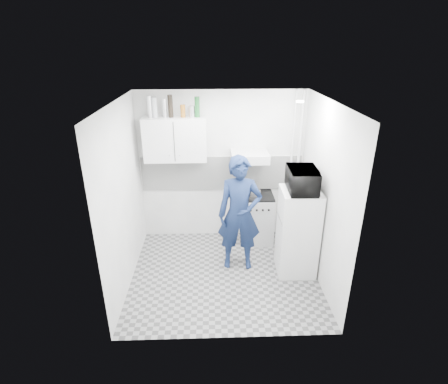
{
  "coord_description": "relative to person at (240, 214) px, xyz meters",
  "views": [
    {
      "loc": [
        -0.16,
        -4.42,
        3.31
      ],
      "look_at": [
        0.01,
        0.3,
        1.25
      ],
      "focal_mm": 28.0,
      "sensor_mm": 36.0,
      "label": 1
    }
  ],
  "objects": [
    {
      "name": "ceiling_spot_fixture",
      "position": [
        0.76,
        -0.05,
        1.66
      ],
      "size": [
        0.1,
        0.1,
        0.02
      ],
      "primitive_type": "cylinder",
      "color": "white",
      "rests_on": "ceiling"
    },
    {
      "name": "pipe_b",
      "position": [
        0.94,
        0.92,
        0.39
      ],
      "size": [
        0.04,
        0.04,
        2.6
      ],
      "primitive_type": "cylinder",
      "color": "silver",
      "rests_on": "floor"
    },
    {
      "name": "bottle_b",
      "position": [
        -1.28,
        0.83,
        1.45
      ],
      "size": [
        0.08,
        0.08,
        0.31
      ],
      "primitive_type": "cylinder",
      "color": "#B2B7BC",
      "rests_on": "upper_cabinet"
    },
    {
      "name": "floor",
      "position": [
        -0.24,
        -0.25,
        -0.91
      ],
      "size": [
        2.8,
        2.8,
        0.0
      ],
      "primitive_type": "plane",
      "color": "gray",
      "rests_on": "ground"
    },
    {
      "name": "wall_right",
      "position": [
        1.16,
        -0.25,
        0.39
      ],
      "size": [
        0.0,
        2.6,
        2.6
      ],
      "primitive_type": "plane",
      "rotation": [
        1.57,
        0.0,
        -1.57
      ],
      "color": "white",
      "rests_on": "floor"
    },
    {
      "name": "stove_top",
      "position": [
        0.38,
        0.75,
        -0.03
      ],
      "size": [
        0.51,
        0.51,
        0.03
      ],
      "primitive_type": "cube",
      "color": "black",
      "rests_on": "stove"
    },
    {
      "name": "wall_back",
      "position": [
        -0.24,
        1.0,
        0.39
      ],
      "size": [
        2.8,
        0.0,
        2.8
      ],
      "primitive_type": "plane",
      "rotation": [
        1.57,
        0.0,
        0.0
      ],
      "color": "white",
      "rests_on": "floor"
    },
    {
      "name": "microwave",
      "position": [
        0.86,
        -0.16,
        0.61
      ],
      "size": [
        0.6,
        0.42,
        0.33
      ],
      "primitive_type": "imported",
      "rotation": [
        0.0,
        0.0,
        1.53
      ],
      "color": "black",
      "rests_on": "fridge"
    },
    {
      "name": "canister_a",
      "position": [
        -0.85,
        0.83,
        1.39
      ],
      "size": [
        0.08,
        0.08,
        0.19
      ],
      "primitive_type": "cylinder",
      "color": "brown",
      "rests_on": "upper_cabinet"
    },
    {
      "name": "person",
      "position": [
        0.0,
        0.0,
        0.0
      ],
      "size": [
        0.68,
        0.46,
        1.81
      ],
      "primitive_type": "imported",
      "rotation": [
        0.0,
        0.0,
        -0.04
      ],
      "color": "#122042",
      "rests_on": "floor"
    },
    {
      "name": "bottle_c",
      "position": [
        -1.13,
        0.83,
        1.44
      ],
      "size": [
        0.07,
        0.07,
        0.28
      ],
      "primitive_type": "cylinder",
      "color": "silver",
      "rests_on": "upper_cabinet"
    },
    {
      "name": "bottle_e",
      "position": [
        -0.62,
        0.83,
        1.45
      ],
      "size": [
        0.08,
        0.08,
        0.31
      ],
      "primitive_type": "cylinder",
      "color": "#144C1E",
      "rests_on": "upper_cabinet"
    },
    {
      "name": "upper_cabinet",
      "position": [
        -0.99,
        0.83,
        0.94
      ],
      "size": [
        1.0,
        0.35,
        0.7
      ],
      "primitive_type": "cube",
      "color": "silver",
      "rests_on": "wall_back"
    },
    {
      "name": "stove",
      "position": [
        0.38,
        0.75,
        -0.48
      ],
      "size": [
        0.53,
        0.53,
        0.86
      ],
      "primitive_type": "cube",
      "color": "silver",
      "rests_on": "floor"
    },
    {
      "name": "pipe_a",
      "position": [
        1.06,
        0.92,
        0.39
      ],
      "size": [
        0.05,
        0.05,
        2.6
      ],
      "primitive_type": "cylinder",
      "color": "silver",
      "rests_on": "floor"
    },
    {
      "name": "canister_b",
      "position": [
        -0.71,
        0.83,
        1.38
      ],
      "size": [
        0.09,
        0.09,
        0.17
      ],
      "primitive_type": "cylinder",
      "color": "silver",
      "rests_on": "upper_cabinet"
    },
    {
      "name": "saucepan",
      "position": [
        0.32,
        0.71,
        0.03
      ],
      "size": [
        0.18,
        0.18,
        0.1
      ],
      "primitive_type": "cylinder",
      "color": "silver",
      "rests_on": "stove_top"
    },
    {
      "name": "wall_left",
      "position": [
        -1.64,
        -0.25,
        0.39
      ],
      "size": [
        0.0,
        2.6,
        2.6
      ],
      "primitive_type": "plane",
      "rotation": [
        1.57,
        0.0,
        1.57
      ],
      "color": "white",
      "rests_on": "floor"
    },
    {
      "name": "bottle_a",
      "position": [
        -1.35,
        0.83,
        1.46
      ],
      "size": [
        0.08,
        0.08,
        0.33
      ],
      "primitive_type": "cylinder",
      "color": "silver",
      "rests_on": "upper_cabinet"
    },
    {
      "name": "fridge",
      "position": [
        0.86,
        -0.16,
        -0.23
      ],
      "size": [
        0.57,
        0.57,
        1.35
      ],
      "primitive_type": "cube",
      "rotation": [
        0.0,
        0.0,
        -0.03
      ],
      "color": "silver",
      "rests_on": "floor"
    },
    {
      "name": "ceiling",
      "position": [
        -0.24,
        -0.25,
        1.69
      ],
      "size": [
        2.8,
        2.8,
        0.0
      ],
      "primitive_type": "plane",
      "color": "white",
      "rests_on": "wall_back"
    },
    {
      "name": "bottle_d",
      "position": [
        -1.03,
        0.83,
        1.47
      ],
      "size": [
        0.08,
        0.08,
        0.34
      ],
      "primitive_type": "cylinder",
      "color": "black",
      "rests_on": "upper_cabinet"
    },
    {
      "name": "backsplash",
      "position": [
        -0.24,
        0.99,
        0.29
      ],
      "size": [
        2.74,
        0.03,
        0.6
      ],
      "primitive_type": "cube",
      "color": "white",
      "rests_on": "wall_back"
    },
    {
      "name": "range_hood",
      "position": [
        0.21,
        0.75,
        0.66
      ],
      "size": [
        0.6,
        0.5,
        0.14
      ],
      "primitive_type": "cube",
      "color": "silver",
      "rests_on": "wall_back"
    }
  ]
}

